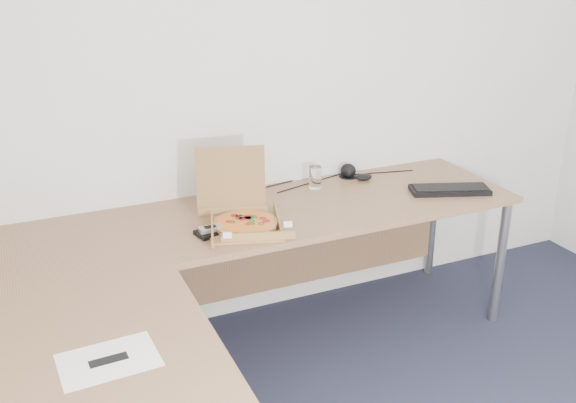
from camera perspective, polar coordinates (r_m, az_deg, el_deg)
name	(u,v)px	position (r m, az deg, el deg)	size (l,w,h in m)	color
desk	(234,269)	(2.66, -4.70, -5.87)	(2.50, 2.20, 0.73)	#906545
pizza_box	(244,219)	(2.94, -3.88, -1.53)	(0.32, 0.37, 0.33)	#A37441
drinking_glass	(315,177)	(3.40, 2.39, 2.12)	(0.07, 0.07, 0.12)	silver
keyboard	(450,190)	(3.45, 13.93, 1.00)	(0.40, 0.14, 0.02)	black
mouse	(364,177)	(3.54, 6.65, 2.14)	(0.10, 0.06, 0.03)	black
wallet	(209,233)	(2.89, -6.89, -2.73)	(0.11, 0.09, 0.02)	black
phone	(210,229)	(2.88, -6.82, -2.38)	(0.10, 0.05, 0.02)	#B2B5BA
paper_sheet	(109,360)	(2.15, -15.41, -13.22)	(0.30, 0.21, 0.00)	white
dome_speaker	(348,170)	(3.57, 5.28, 2.76)	(0.10, 0.10, 0.08)	black
cable_bundle	(314,182)	(3.49, 2.26, 1.73)	(0.55, 0.04, 0.01)	black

